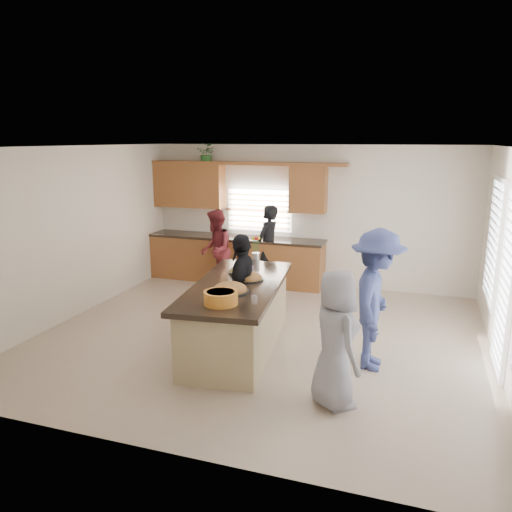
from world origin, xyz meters
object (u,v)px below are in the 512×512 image
(salad_bowl, at_px, (221,297))
(island, at_px, (238,317))
(woman_left_mid, at_px, (216,250))
(woman_left_front, at_px, (242,290))
(woman_right_back, at_px, (376,300))
(woman_left_back, at_px, (268,246))
(woman_right_front, at_px, (335,339))

(salad_bowl, bearing_deg, island, 97.76)
(woman_left_mid, distance_m, woman_left_front, 2.72)
(woman_left_mid, relative_size, woman_right_back, 0.87)
(woman_left_back, height_order, woman_left_front, woman_left_back)
(woman_left_mid, height_order, woman_right_back, woman_right_back)
(woman_right_front, bearing_deg, woman_left_front, 13.73)
(woman_right_front, bearing_deg, salad_bowl, 44.50)
(woman_left_front, bearing_deg, island, -13.06)
(woman_left_mid, bearing_deg, woman_left_back, 101.83)
(woman_right_back, bearing_deg, island, 90.44)
(island, xyz_separation_m, woman_right_front, (1.56, -1.13, 0.32))
(woman_left_back, bearing_deg, salad_bowl, 22.53)
(woman_left_mid, xyz_separation_m, woman_right_front, (2.95, -3.64, -0.02))
(salad_bowl, bearing_deg, woman_left_mid, 113.96)
(salad_bowl, bearing_deg, woman_left_back, 98.83)
(island, distance_m, woman_left_front, 0.40)
(salad_bowl, height_order, woman_right_front, woman_right_front)
(woman_left_mid, distance_m, woman_right_front, 4.68)
(salad_bowl, bearing_deg, woman_right_back, 26.50)
(woman_left_mid, bearing_deg, salad_bowl, 5.37)
(island, height_order, woman_right_front, woman_right_front)
(salad_bowl, distance_m, woman_left_back, 3.99)
(woman_left_mid, bearing_deg, woman_right_front, 20.51)
(island, xyz_separation_m, woman_right_back, (1.89, -0.01, 0.46))
(woman_left_mid, bearing_deg, island, 10.41)
(woman_left_mid, height_order, woman_right_front, woman_left_mid)
(woman_left_mid, xyz_separation_m, woman_left_front, (1.40, -2.33, 0.02))
(island, relative_size, woman_right_front, 1.81)
(island, xyz_separation_m, woman_left_mid, (-1.39, 2.51, 0.34))
(island, relative_size, woman_left_back, 1.71)
(woman_right_back, distance_m, woman_right_front, 1.17)
(salad_bowl, distance_m, woman_right_back, 1.98)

